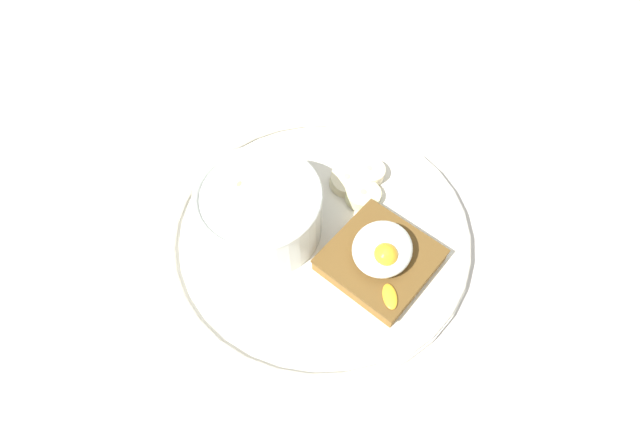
% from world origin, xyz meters
% --- Properties ---
extents(ground_plane, '(1.20, 1.20, 0.02)m').
position_xyz_m(ground_plane, '(0.00, 0.00, 0.01)').
color(ground_plane, beige).
rests_on(ground_plane, ground).
extents(plate, '(0.28, 0.28, 0.02)m').
position_xyz_m(plate, '(0.00, 0.00, 0.03)').
color(plate, silver).
rests_on(plate, ground_plane).
extents(oatmeal_bowl, '(0.11, 0.11, 0.05)m').
position_xyz_m(oatmeal_bowl, '(-0.02, 0.05, 0.06)').
color(oatmeal_bowl, white).
rests_on(oatmeal_bowl, plate).
extents(toast_slice, '(0.11, 0.11, 0.02)m').
position_xyz_m(toast_slice, '(-0.01, -0.06, 0.04)').
color(toast_slice, brown).
rests_on(toast_slice, plate).
extents(poached_egg, '(0.08, 0.06, 0.03)m').
position_xyz_m(poached_egg, '(-0.01, -0.06, 0.06)').
color(poached_egg, white).
rests_on(poached_egg, toast_slice).
extents(banana_slice_front, '(0.04, 0.04, 0.02)m').
position_xyz_m(banana_slice_front, '(0.08, -0.02, 0.04)').
color(banana_slice_front, '#F6E4BA').
rests_on(banana_slice_front, plate).
extents(banana_slice_left, '(0.05, 0.05, 0.01)m').
position_xyz_m(banana_slice_left, '(0.05, -0.02, 0.04)').
color(banana_slice_left, beige).
rests_on(banana_slice_left, plate).
extents(banana_slice_back, '(0.05, 0.05, 0.02)m').
position_xyz_m(banana_slice_back, '(0.06, 0.00, 0.04)').
color(banana_slice_back, beige).
rests_on(banana_slice_back, plate).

